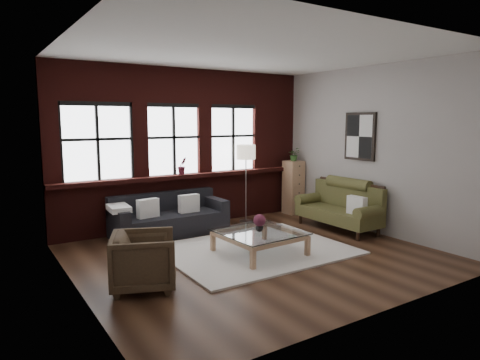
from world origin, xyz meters
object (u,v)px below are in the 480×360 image
dark_sofa (170,214)px  coffee_table (259,243)px  vintage_settee (338,206)px  drawer_chest (293,187)px  floor_lamp (246,180)px  vase (259,227)px  armchair (144,261)px

dark_sofa → coffee_table: bearing=-69.6°
vintage_settee → coffee_table: size_ratio=1.50×
vintage_settee → drawer_chest: (0.23, 1.64, 0.13)m
dark_sofa → drawer_chest: 3.19m
coffee_table → floor_lamp: (1.07, 2.01, 0.71)m
vintage_settee → vase: size_ratio=13.16×
drawer_chest → coffee_table: bearing=-139.5°
vintage_settee → drawer_chest: 1.66m
armchair → vase: armchair is taller
dark_sofa → armchair: dark_sofa is taller
armchair → floor_lamp: (3.14, 2.33, 0.53)m
coffee_table → drawer_chest: (2.46, 2.10, 0.42)m
dark_sofa → coffee_table: 2.07m
floor_lamp → coffee_table: bearing=-118.1°
dark_sofa → floor_lamp: floor_lamp is taller
drawer_chest → floor_lamp: floor_lamp is taller
dark_sofa → armchair: (-1.35, -2.26, -0.02)m
dark_sofa → coffee_table: size_ratio=1.79×
vintage_settee → drawer_chest: bearing=82.2°
dark_sofa → vase: 2.07m
vintage_settee → floor_lamp: floor_lamp is taller
coffee_table → armchair: bearing=-171.1°
coffee_table → floor_lamp: size_ratio=0.67×
armchair → coffee_table: 2.10m
armchair → vase: 2.09m
dark_sofa → vase: (0.72, -1.94, 0.07)m
vase → drawer_chest: drawer_chest is taller
dark_sofa → vintage_settee: bearing=-26.5°
armchair → coffee_table: size_ratio=0.67×
coffee_table → vase: size_ratio=8.75×
coffee_table → drawer_chest: bearing=40.5°
vintage_settee → floor_lamp: 1.98m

